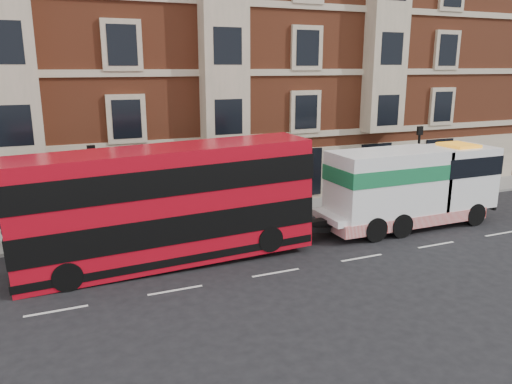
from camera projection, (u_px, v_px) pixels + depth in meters
ground at (276, 273)px, 19.45m from camera, size 120.00×120.00×0.00m
sidewalk at (215, 219)px, 26.12m from camera, size 90.00×3.00×0.15m
victorian_terrace at (180, 29)px, 30.55m from camera, size 45.00×12.00×20.40m
lamp_post_west at (94, 186)px, 22.05m from camera, size 0.35×0.15×4.35m
lamp_post_east at (418, 158)px, 28.88m from camera, size 0.35×0.15×4.35m
double_decker_bus at (167, 203)px, 19.89m from camera, size 11.77×2.70×4.76m
tow_truck at (409, 186)px, 24.58m from camera, size 9.42×2.78×3.93m
pedestrian at (7, 226)px, 21.70m from camera, size 0.82×0.75×1.87m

